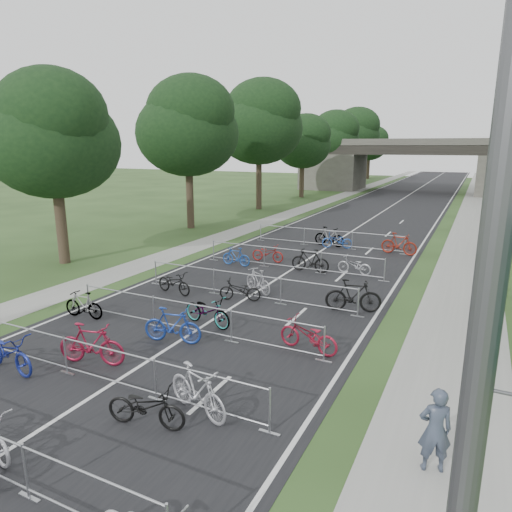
{
  "coord_description": "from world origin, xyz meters",
  "views": [
    {
      "loc": [
        8.2,
        -0.8,
        6.11
      ],
      "look_at": [
        -0.93,
        17.81,
        1.1
      ],
      "focal_mm": 32.0,
      "sensor_mm": 36.0,
      "label": 1
    }
  ],
  "objects_px": {
    "pedestrian_a": "(435,430)",
    "pedestrian_b": "(493,287)",
    "lamppost": "(475,450)",
    "overpass_bridge": "(416,166)"
  },
  "relations": [
    {
      "from": "pedestrian_a",
      "to": "pedestrian_b",
      "type": "height_order",
      "value": "same"
    },
    {
      "from": "lamppost",
      "to": "pedestrian_b",
      "type": "relative_size",
      "value": 4.76
    },
    {
      "from": "overpass_bridge",
      "to": "pedestrian_a",
      "type": "height_order",
      "value": "overpass_bridge"
    },
    {
      "from": "pedestrian_a",
      "to": "overpass_bridge",
      "type": "bearing_deg",
      "value": -102.25
    },
    {
      "from": "lamppost",
      "to": "pedestrian_a",
      "type": "xyz_separation_m",
      "value": [
        -0.44,
        5.54,
        -3.42
      ]
    },
    {
      "from": "overpass_bridge",
      "to": "lamppost",
      "type": "relative_size",
      "value": 3.78
    },
    {
      "from": "overpass_bridge",
      "to": "pedestrian_b",
      "type": "xyz_separation_m",
      "value": [
        9.01,
        -46.92,
        -2.67
      ]
    },
    {
      "from": "pedestrian_a",
      "to": "pedestrian_b",
      "type": "relative_size",
      "value": 1.0
    },
    {
      "from": "pedestrian_a",
      "to": "lamppost",
      "type": "bearing_deg",
      "value": 74.47
    },
    {
      "from": "pedestrian_a",
      "to": "pedestrian_b",
      "type": "xyz_separation_m",
      "value": [
        1.12,
        10.54,
        -0.0
      ]
    }
  ]
}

